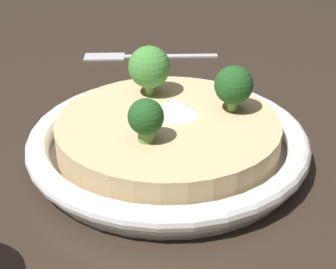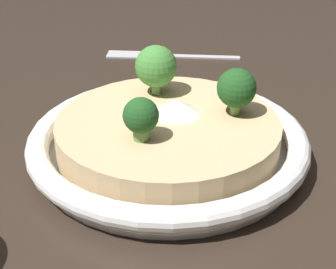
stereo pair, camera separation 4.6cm
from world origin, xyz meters
name	(u,v)px [view 1 (the left image)]	position (x,y,z in m)	size (l,w,h in m)	color
ground_plane	(168,157)	(0.00, 0.00, 0.00)	(6.00, 6.00, 0.00)	#2D231C
risotto_bowl	(168,140)	(0.00, 0.00, 0.02)	(0.25, 0.25, 0.04)	white
cheese_sprinkle	(175,106)	(0.01, -0.01, 0.05)	(0.04, 0.04, 0.01)	white
broccoli_back_right	(149,67)	(0.05, 0.02, 0.07)	(0.04, 0.04, 0.05)	#668E47
broccoli_front_right	(234,85)	(0.02, -0.06, 0.06)	(0.04, 0.04, 0.04)	#759E4C
broccoli_left	(146,118)	(-0.04, 0.02, 0.06)	(0.03, 0.03, 0.04)	#668E47
fork_utensil	(136,56)	(0.26, 0.06, 0.00)	(0.03, 0.18, 0.00)	#B7B7BC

